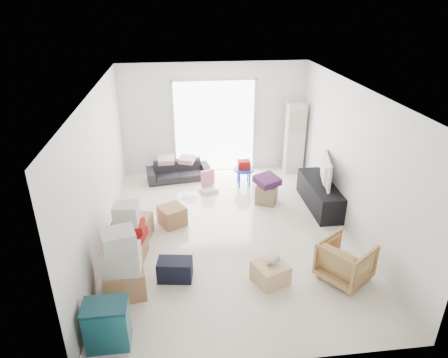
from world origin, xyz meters
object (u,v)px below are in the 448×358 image
object	(u,v)px
sofa	(179,168)
kids_table	(244,168)
armchair	(346,259)
tv_console	(319,195)
wood_crate	(270,273)
storage_bins	(107,324)
ac_tower	(295,139)
television	(321,180)
ottoman	(266,194)

from	to	relation	value
sofa	kids_table	bearing A→B (deg)	-25.69
sofa	armchair	bearing A→B (deg)	-65.68
tv_console	wood_crate	bearing A→B (deg)	-124.64
storage_bins	tv_console	bearing A→B (deg)	39.75
ac_tower	sofa	xyz separation A→B (m)	(-2.88, -0.15, -0.58)
ac_tower	tv_console	world-z (taller)	ac_tower
television	kids_table	world-z (taller)	television
tv_console	television	distance (m)	0.34
ottoman	wood_crate	world-z (taller)	ottoman
tv_console	ottoman	bearing A→B (deg)	163.98
ac_tower	sofa	distance (m)	2.94
sofa	television	bearing A→B (deg)	-38.12
ac_tower	television	size ratio (longest dim) A/B	1.77
television	armchair	size ratio (longest dim) A/B	1.36
tv_console	wood_crate	world-z (taller)	tv_console
armchair	storage_bins	world-z (taller)	armchair
ottoman	kids_table	world-z (taller)	kids_table
armchair	wood_crate	bearing A→B (deg)	51.09
ac_tower	kids_table	xyz separation A→B (m)	(-1.36, -0.64, -0.44)
storage_bins	wood_crate	bearing A→B (deg)	22.66
sofa	tv_console	bearing A→B (deg)	-38.12
ac_tower	storage_bins	xyz separation A→B (m)	(-3.85, -5.12, -0.55)
tv_console	kids_table	xyz separation A→B (m)	(-1.41, 1.23, 0.16)
ottoman	wood_crate	xyz separation A→B (m)	(-0.50, -2.58, -0.05)
ac_tower	ottoman	xyz separation A→B (m)	(-1.02, -1.57, -0.67)
armchair	storage_bins	size ratio (longest dim) A/B	1.13
sofa	ac_tower	bearing A→B (deg)	-4.66
kids_table	wood_crate	distance (m)	3.51
ac_tower	wood_crate	bearing A→B (deg)	-110.12
television	ottoman	size ratio (longest dim) A/B	2.38
ac_tower	armchair	xyz separation A→B (m)	(-0.34, -4.21, -0.51)
sofa	armchair	distance (m)	4.79
television	sofa	xyz separation A→B (m)	(-2.93, 1.72, -0.32)
armchair	wood_crate	size ratio (longest dim) A/B	1.52
wood_crate	television	bearing A→B (deg)	55.36
tv_console	storage_bins	xyz separation A→B (m)	(-3.90, -3.24, 0.05)
sofa	storage_bins	world-z (taller)	storage_bins
kids_table	wood_crate	xyz separation A→B (m)	(-0.16, -3.50, -0.28)
tv_console	wood_crate	distance (m)	2.76
ac_tower	tv_console	bearing A→B (deg)	-88.47
wood_crate	armchair	bearing A→B (deg)	-3.38
kids_table	ac_tower	bearing A→B (deg)	25.33
television	kids_table	xyz separation A→B (m)	(-1.41, 1.23, -0.18)
sofa	kids_table	distance (m)	1.60
television	ac_tower	bearing A→B (deg)	15.68
ac_tower	storage_bins	size ratio (longest dim) A/B	2.71
ac_tower	armchair	bearing A→B (deg)	-94.66
tv_console	wood_crate	size ratio (longest dim) A/B	3.44
storage_bins	kids_table	distance (m)	5.12
sofa	armchair	world-z (taller)	armchair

